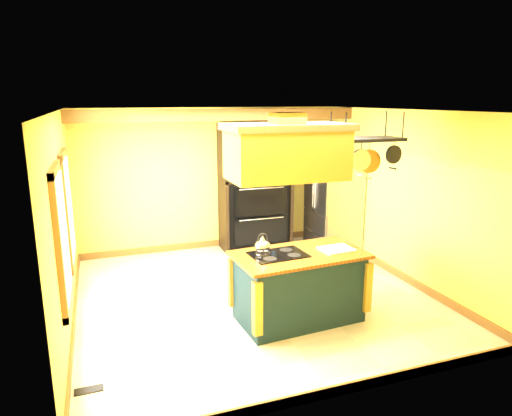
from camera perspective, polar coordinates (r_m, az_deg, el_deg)
floor at (r=6.90m, az=-0.33°, el=-10.94°), size 5.00×5.00×0.00m
ceiling at (r=6.28m, az=-0.36°, el=12.08°), size 5.00×5.00×0.00m
wall_back at (r=8.81m, az=-5.67°, el=3.61°), size 5.00×0.02×2.70m
wall_front at (r=4.28m, az=10.75°, el=-7.38°), size 5.00×0.02×2.70m
wall_left at (r=6.14m, az=-22.97°, el=-1.79°), size 0.02×5.00×2.70m
wall_right at (r=7.63m, az=17.70°, el=1.48°), size 0.02×5.00×2.70m
ceiling_beam at (r=7.91m, az=-4.46°, el=11.54°), size 5.00×0.15×0.20m
window_near at (r=5.36m, az=-23.10°, el=-3.39°), size 0.06×1.06×1.56m
window_far at (r=6.71m, az=-22.45°, el=-0.07°), size 0.06×1.06×1.56m
kitchen_island at (r=6.08m, az=5.33°, el=-9.66°), size 1.75×1.05×1.11m
range_hood at (r=5.55m, az=3.86°, el=7.23°), size 1.48×0.84×0.80m
pot_rack at (r=6.07m, az=13.56°, el=7.51°), size 0.97×0.46×0.80m
refrigerator at (r=8.69m, az=9.63°, el=0.17°), size 0.78×0.92×1.81m
hutch at (r=8.88m, az=-0.14°, el=0.92°), size 1.36×0.62×2.41m
floor_register at (r=5.22m, az=-20.16°, el=-20.56°), size 0.28×0.12×0.01m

